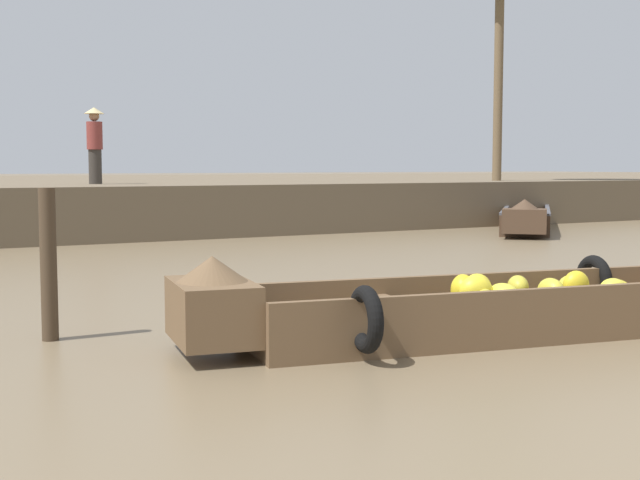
% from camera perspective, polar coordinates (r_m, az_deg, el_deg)
% --- Properties ---
extents(ground_plane, '(300.00, 300.00, 0.00)m').
position_cam_1_polar(ground_plane, '(12.67, -2.80, -1.84)').
color(ground_plane, '#726047').
extents(riverbank_strip, '(160.00, 20.00, 1.09)m').
position_cam_1_polar(riverbank_strip, '(26.91, -17.25, 2.70)').
color(riverbank_strip, brown).
rests_on(riverbank_strip, ground).
extents(banana_boat, '(5.73, 1.93, 0.79)m').
position_cam_1_polar(banana_boat, '(7.76, 11.60, -4.20)').
color(banana_boat, brown).
rests_on(banana_boat, ground).
extents(fishing_skiff_distant, '(4.60, 4.78, 0.81)m').
position_cam_1_polar(fishing_skiff_distant, '(20.63, 13.43, 1.42)').
color(fishing_skiff_distant, '#473323').
rests_on(fishing_skiff_distant, ground).
extents(vendor_person, '(0.44, 0.44, 1.66)m').
position_cam_1_polar(vendor_person, '(19.52, -14.63, 6.31)').
color(vendor_person, '#332D28').
rests_on(vendor_person, riverbank_strip).
extents(mooring_post, '(0.14, 0.14, 1.31)m').
position_cam_1_polar(mooring_post, '(7.70, -17.46, -1.55)').
color(mooring_post, '#423323').
rests_on(mooring_post, ground).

